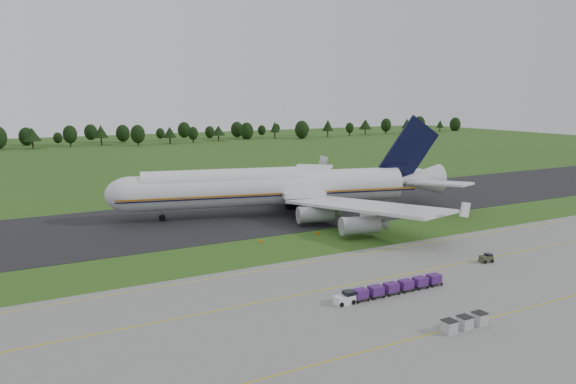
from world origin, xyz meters
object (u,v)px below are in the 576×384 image
aircraft (277,187)px  utility_cart (486,259)px  uld_row (465,322)px  edge_markers (290,237)px  baggage_train (389,289)px

aircraft → utility_cart: bearing=-75.7°
uld_row → edge_markers: 45.53m
uld_row → utility_cart: bearing=37.4°
baggage_train → edge_markers: baggage_train is taller
utility_cart → edge_markers: utility_cart is taller
aircraft → uld_row: (-10.15, -65.68, -5.45)m
uld_row → baggage_train: bearing=92.3°
uld_row → aircraft: bearing=81.2°
utility_cart → aircraft: bearing=104.3°
utility_cart → uld_row: bearing=-142.6°
aircraft → edge_markers: size_ratio=6.26×
utility_cart → uld_row: (-22.50, -17.19, 0.21)m
edge_markers → utility_cart: bearing=-54.3°
baggage_train → edge_markers: bearing=85.3°
utility_cart → baggage_train: bearing=-169.7°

